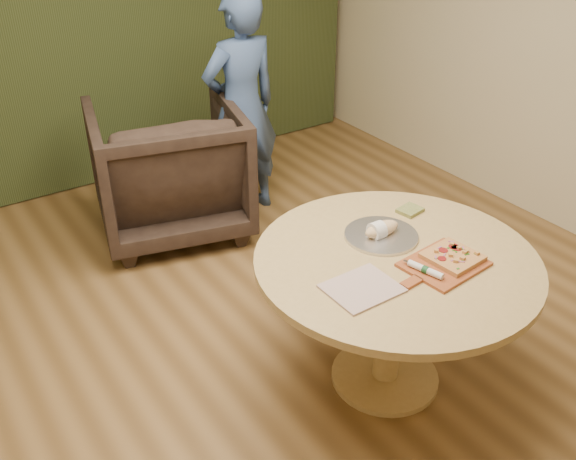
# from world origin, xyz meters

# --- Properties ---
(room_shell) EXTENTS (5.04, 6.04, 2.84)m
(room_shell) POSITION_xyz_m (0.00, 0.00, 1.40)
(room_shell) COLOR brown
(room_shell) RESTS_ON ground
(curtain) EXTENTS (4.80, 0.14, 2.78)m
(curtain) POSITION_xyz_m (0.00, 2.90, 1.40)
(curtain) COLOR #263216
(curtain) RESTS_ON ground
(pedestal_table) EXTENTS (1.32, 1.32, 0.75)m
(pedestal_table) POSITION_xyz_m (0.41, -0.20, 0.61)
(pedestal_table) COLOR tan
(pedestal_table) RESTS_ON ground
(pizza_paddle) EXTENTS (0.46, 0.31, 0.01)m
(pizza_paddle) POSITION_xyz_m (0.52, -0.37, 0.76)
(pizza_paddle) COLOR #9B4B27
(pizza_paddle) RESTS_ON pedestal_table
(flatbread_pizza) EXTENTS (0.24, 0.24, 0.04)m
(flatbread_pizza) POSITION_xyz_m (0.59, -0.37, 0.78)
(flatbread_pizza) COLOR tan
(flatbread_pizza) RESTS_ON pizza_paddle
(cutlery_roll) EXTENTS (0.07, 0.20, 0.03)m
(cutlery_roll) POSITION_xyz_m (0.41, -0.38, 0.78)
(cutlery_roll) COLOR silver
(cutlery_roll) RESTS_ON pizza_paddle
(newspaper) EXTENTS (0.30, 0.25, 0.01)m
(newspaper) POSITION_xyz_m (0.11, -0.30, 0.76)
(newspaper) COLOR silver
(newspaper) RESTS_ON pedestal_table
(serving_tray) EXTENTS (0.36, 0.36, 0.02)m
(serving_tray) POSITION_xyz_m (0.47, -0.02, 0.76)
(serving_tray) COLOR silver
(serving_tray) RESTS_ON pedestal_table
(bread_roll) EXTENTS (0.19, 0.09, 0.09)m
(bread_roll) POSITION_xyz_m (0.46, -0.02, 0.79)
(bread_roll) COLOR #E1BD89
(bread_roll) RESTS_ON serving_tray
(green_packet) EXTENTS (0.13, 0.12, 0.02)m
(green_packet) POSITION_xyz_m (0.75, 0.08, 0.76)
(green_packet) COLOR #59612B
(green_packet) RESTS_ON pedestal_table
(armchair) EXTENTS (1.18, 1.14, 1.01)m
(armchair) POSITION_xyz_m (0.18, 1.83, 0.51)
(armchair) COLOR black
(armchair) RESTS_ON ground
(person_standing) EXTENTS (0.60, 0.40, 1.61)m
(person_standing) POSITION_xyz_m (0.75, 1.79, 0.80)
(person_standing) COLOR #364F81
(person_standing) RESTS_ON ground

